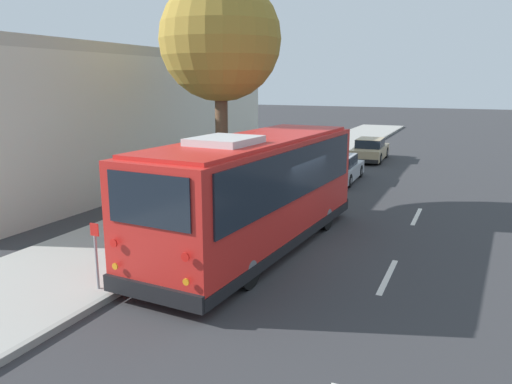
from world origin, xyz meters
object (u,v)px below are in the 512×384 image
at_px(street_tree, 222,32).
at_px(sign_post_near, 96,255).
at_px(parked_sedan_silver, 338,169).
at_px(parked_sedan_tan, 370,150).
at_px(shuttle_bus, 256,188).
at_px(sign_post_far, 134,245).

xyz_separation_m(street_tree, sign_post_near, (-7.96, -1.01, -5.36)).
relative_size(parked_sedan_silver, parked_sedan_tan, 0.92).
distance_m(shuttle_bus, sign_post_near, 4.75).
distance_m(street_tree, sign_post_far, 8.71).
bearing_deg(sign_post_near, shuttle_bus, -24.08).
bearing_deg(parked_sedan_silver, street_tree, 158.07).
height_order(shuttle_bus, parked_sedan_silver, shuttle_bus).
bearing_deg(sign_post_near, parked_sedan_silver, -5.80).
bearing_deg(shuttle_bus, parked_sedan_silver, 5.82).
height_order(sign_post_near, sign_post_far, sign_post_near).
bearing_deg(street_tree, parked_sedan_tan, -10.78).
distance_m(sign_post_near, sign_post_far, 1.32).
xyz_separation_m(shuttle_bus, parked_sedan_tan, (17.49, 0.29, -1.15)).
relative_size(street_tree, sign_post_far, 7.24).
xyz_separation_m(shuttle_bus, sign_post_near, (-4.27, 1.91, -0.84)).
bearing_deg(shuttle_bus, sign_post_far, 150.76).
bearing_deg(sign_post_far, shuttle_bus, -32.84).
height_order(street_tree, sign_post_far, street_tree).
bearing_deg(street_tree, sign_post_far, -171.36).
bearing_deg(parked_sedan_tan, sign_post_near, 173.66).
height_order(parked_sedan_tan, sign_post_far, sign_post_far).
bearing_deg(parked_sedan_silver, shuttle_bus, -179.46).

